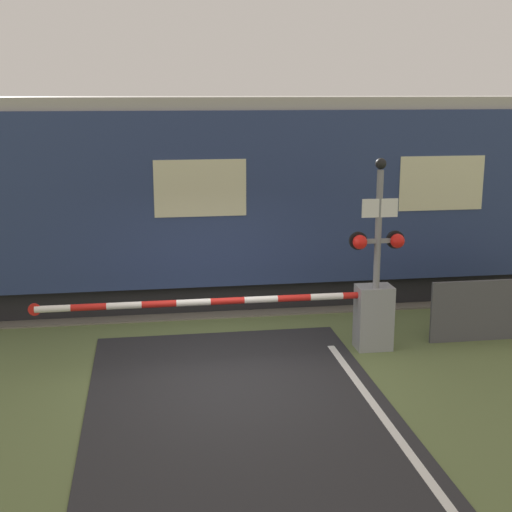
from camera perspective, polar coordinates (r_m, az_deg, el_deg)
ground_plane at (r=11.25m, az=-2.12°, el=-9.57°), size 80.00×80.00×0.00m
track_bed at (r=15.43m, az=-4.07°, el=-3.14°), size 36.00×3.20×0.13m
train at (r=14.96m, az=-4.88°, el=4.68°), size 17.42×2.85×4.21m
crossing_barrier at (r=12.19m, az=7.04°, el=-4.65°), size 5.98×0.44×1.11m
signal_post at (r=11.92m, az=9.73°, el=0.98°), size 0.94×0.26×3.28m
roadside_fence at (r=13.37m, az=19.05°, el=-4.07°), size 2.63×0.06×1.10m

